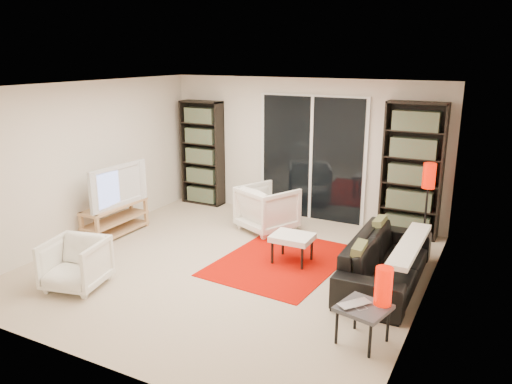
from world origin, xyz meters
TOP-DOWN VIEW (x-y plane):
  - floor at (0.00, 0.00)m, footprint 5.00×5.00m
  - wall_back at (0.00, 2.50)m, footprint 5.00×0.02m
  - wall_front at (0.00, -2.50)m, footprint 5.00×0.02m
  - wall_left at (-2.50, 0.00)m, footprint 0.02×5.00m
  - wall_right at (2.50, 0.00)m, footprint 0.02×5.00m
  - ceiling at (0.00, 0.00)m, footprint 5.00×5.00m
  - sliding_door at (0.20, 2.46)m, footprint 1.92×0.08m
  - bookshelf_left at (-1.95, 2.33)m, footprint 0.80×0.30m
  - bookshelf_right at (1.90, 2.33)m, footprint 0.90×0.30m
  - tv_stand at (-2.21, 0.21)m, footprint 0.38×1.17m
  - tv at (-2.19, 0.21)m, footprint 0.23×1.13m
  - rug at (0.56, 0.47)m, footprint 1.68×2.18m
  - sofa at (2.00, 0.45)m, footprint 0.83×2.06m
  - armchair_back at (-0.17, 1.51)m, footprint 1.06×1.07m
  - armchair_front at (-1.34, -1.43)m, footprint 0.80×0.81m
  - ottoman at (0.71, 0.50)m, footprint 0.55×0.45m
  - side_table at (2.12, -1.01)m, footprint 0.55×0.55m
  - laptop at (2.07, -1.06)m, footprint 0.37×0.39m
  - table_lamp at (2.27, -0.87)m, footprint 0.17×0.17m
  - floor_lamp at (2.24, 1.73)m, footprint 0.20×0.20m

SIDE VIEW (x-z plane):
  - floor at x=0.00m, z-range 0.00..0.00m
  - rug at x=0.56m, z-range 0.00..0.01m
  - tv_stand at x=-2.21m, z-range 0.01..0.51m
  - sofa at x=2.00m, z-range 0.00..0.60m
  - armchair_front at x=-1.34m, z-range 0.00..0.62m
  - ottoman at x=0.71m, z-range 0.14..0.54m
  - side_table at x=2.12m, z-range 0.15..0.55m
  - armchair_back at x=-0.17m, z-range 0.00..0.74m
  - laptop at x=2.07m, z-range 0.40..0.43m
  - table_lamp at x=2.27m, z-range 0.40..0.79m
  - tv at x=-2.19m, z-range 0.50..1.15m
  - bookshelf_left at x=-1.95m, z-range 0.00..1.95m
  - floor_lamp at x=2.24m, z-range 0.34..1.65m
  - sliding_door at x=0.20m, z-range -0.03..2.13m
  - bookshelf_right at x=1.90m, z-range 0.00..2.10m
  - wall_back at x=0.00m, z-range 0.00..2.40m
  - wall_front at x=0.00m, z-range 0.00..2.40m
  - wall_left at x=-2.50m, z-range 0.00..2.40m
  - wall_right at x=2.50m, z-range 0.00..2.40m
  - ceiling at x=0.00m, z-range 2.39..2.41m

